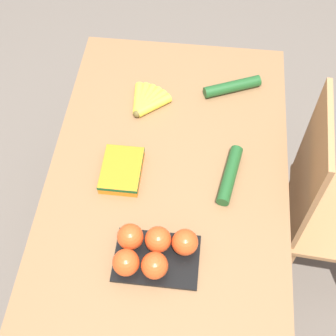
{
  "coord_description": "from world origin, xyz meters",
  "views": [
    {
      "loc": [
        0.9,
        0.1,
        2.16
      ],
      "look_at": [
        0.0,
        0.0,
        0.81
      ],
      "focal_mm": 50.0,
      "sensor_mm": 36.0,
      "label": 1
    }
  ],
  "objects_px": {
    "chair": "(324,205)",
    "tomato_pack": "(151,250)",
    "banana_bunch": "(146,102)",
    "carrot_bag": "(122,170)",
    "cucumber_far": "(232,87)",
    "cucumber_near": "(230,174)"
  },
  "relations": [
    {
      "from": "tomato_pack",
      "to": "carrot_bag",
      "type": "relative_size",
      "value": 1.44
    },
    {
      "from": "chair",
      "to": "carrot_bag",
      "type": "height_order",
      "value": "chair"
    },
    {
      "from": "banana_bunch",
      "to": "tomato_pack",
      "type": "bearing_deg",
      "value": 9.22
    },
    {
      "from": "chair",
      "to": "cucumber_near",
      "type": "height_order",
      "value": "chair"
    },
    {
      "from": "carrot_bag",
      "to": "cucumber_near",
      "type": "distance_m",
      "value": 0.38
    },
    {
      "from": "tomato_pack",
      "to": "cucumber_near",
      "type": "height_order",
      "value": "tomato_pack"
    },
    {
      "from": "tomato_pack",
      "to": "carrot_bag",
      "type": "bearing_deg",
      "value": -154.24
    },
    {
      "from": "banana_bunch",
      "to": "carrot_bag",
      "type": "xyz_separation_m",
      "value": [
        0.33,
        -0.04,
        0.01
      ]
    },
    {
      "from": "chair",
      "to": "tomato_pack",
      "type": "bearing_deg",
      "value": 125.82
    },
    {
      "from": "banana_bunch",
      "to": "tomato_pack",
      "type": "xyz_separation_m",
      "value": [
        0.63,
        0.1,
        0.03
      ]
    },
    {
      "from": "chair",
      "to": "tomato_pack",
      "type": "xyz_separation_m",
      "value": [
        0.4,
        -0.64,
        0.3
      ]
    },
    {
      "from": "tomato_pack",
      "to": "carrot_bag",
      "type": "xyz_separation_m",
      "value": [
        -0.3,
        -0.14,
        -0.02
      ]
    },
    {
      "from": "carrot_bag",
      "to": "cucumber_far",
      "type": "relative_size",
      "value": 0.81
    },
    {
      "from": "cucumber_near",
      "to": "chair",
      "type": "bearing_deg",
      "value": 100.73
    },
    {
      "from": "carrot_bag",
      "to": "banana_bunch",
      "type": "bearing_deg",
      "value": 172.59
    },
    {
      "from": "banana_bunch",
      "to": "cucumber_far",
      "type": "bearing_deg",
      "value": 108.84
    },
    {
      "from": "carrot_bag",
      "to": "cucumber_near",
      "type": "height_order",
      "value": "cucumber_near"
    },
    {
      "from": "carrot_bag",
      "to": "cucumber_far",
      "type": "distance_m",
      "value": 0.57
    },
    {
      "from": "cucumber_far",
      "to": "carrot_bag",
      "type": "bearing_deg",
      "value": -40.18
    },
    {
      "from": "cucumber_near",
      "to": "cucumber_far",
      "type": "xyz_separation_m",
      "value": [
        -0.42,
        -0.01,
        0.0
      ]
    },
    {
      "from": "chair",
      "to": "cucumber_far",
      "type": "xyz_separation_m",
      "value": [
        -0.34,
        -0.41,
        0.27
      ]
    },
    {
      "from": "chair",
      "to": "cucumber_near",
      "type": "relative_size",
      "value": 4.34
    }
  ]
}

